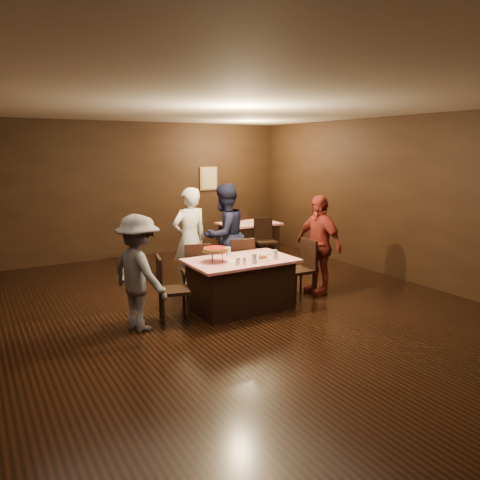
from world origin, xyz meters
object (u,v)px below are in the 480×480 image
(main_table, at_px, (241,284))
(diner_white_jacket, at_px, (190,239))
(chair_back_near, at_px, (266,241))
(glass_back, at_px, (228,251))
(chair_back_far, at_px, (236,232))
(chair_far_right, at_px, (239,265))
(chair_end_right, at_px, (299,269))
(diner_red_shirt, at_px, (318,245))
(chair_far_left, at_px, (196,271))
(diner_navy_hoodie, at_px, (225,235))
(pizza_stand, at_px, (216,250))
(diner_grey_knit, at_px, (139,273))
(glass_front_right, at_px, (275,255))
(glass_front_left, at_px, (254,258))
(chair_end_left, at_px, (173,289))
(back_table, at_px, (249,240))
(plate_empty, at_px, (266,253))

(main_table, distance_m, diner_white_jacket, 1.41)
(chair_back_near, height_order, glass_back, chair_back_near)
(chair_back_far, bearing_deg, glass_back, 45.45)
(chair_far_right, height_order, chair_back_far, same)
(diner_white_jacket, bearing_deg, chair_end_right, 130.55)
(diner_white_jacket, distance_m, diner_red_shirt, 2.18)
(chair_far_left, xyz_separation_m, diner_navy_hoodie, (0.78, 0.47, 0.43))
(pizza_stand, height_order, glass_back, pizza_stand)
(chair_end_right, relative_size, chair_back_near, 1.00)
(diner_red_shirt, bearing_deg, diner_navy_hoodie, -141.30)
(glass_back, bearing_deg, diner_white_jacket, 101.75)
(chair_back_far, bearing_deg, diner_grey_knit, 32.40)
(diner_red_shirt, distance_m, glass_front_right, 1.11)
(diner_navy_hoodie, bearing_deg, glass_front_left, 61.04)
(main_table, distance_m, diner_red_shirt, 1.59)
(chair_far_right, relative_size, diner_red_shirt, 0.57)
(chair_end_left, bearing_deg, diner_white_jacket, -19.25)
(chair_end_right, bearing_deg, chair_back_near, 161.70)
(diner_navy_hoodie, bearing_deg, diner_grey_knit, 15.79)
(diner_navy_hoodie, distance_m, glass_front_right, 1.47)
(back_table, xyz_separation_m, chair_end_left, (-3.05, -2.97, 0.09))
(chair_far_left, relative_size, chair_end_left, 1.00)
(chair_back_near, distance_m, diner_grey_knit, 4.24)
(main_table, bearing_deg, chair_back_near, 49.24)
(diner_navy_hoodie, distance_m, diner_grey_knit, 2.35)
(chair_far_left, height_order, pizza_stand, pizza_stand)
(chair_end_right, bearing_deg, chair_back_far, 168.88)
(glass_front_left, bearing_deg, main_table, 99.46)
(chair_back_near, height_order, diner_red_shirt, diner_red_shirt)
(diner_red_shirt, xyz_separation_m, glass_front_left, (-1.47, -0.33, 0.01))
(pizza_stand, xyz_separation_m, glass_back, (0.35, 0.25, -0.11))
(chair_back_near, relative_size, glass_front_right, 6.79)
(back_table, height_order, diner_red_shirt, diner_red_shirt)
(chair_end_right, relative_size, chair_back_far, 1.00)
(chair_end_right, height_order, diner_red_shirt, diner_red_shirt)
(chair_far_right, distance_m, glass_front_right, 1.07)
(pizza_stand, bearing_deg, chair_end_left, -175.91)
(back_table, xyz_separation_m, chair_end_right, (-0.85, -2.97, 0.09))
(back_table, relative_size, diner_white_jacket, 0.73)
(chair_far_right, bearing_deg, back_table, -113.85)
(chair_far_right, distance_m, chair_back_far, 3.22)
(chair_far_right, xyz_separation_m, diner_red_shirt, (1.12, -0.72, 0.36))
(chair_end_left, xyz_separation_m, diner_white_jacket, (0.84, 1.29, 0.41))
(main_table, bearing_deg, diner_white_jacket, 101.22)
(diner_navy_hoodie, xyz_separation_m, pizza_stand, (-0.78, -1.17, 0.04))
(glass_back, bearing_deg, plate_empty, -14.04)
(main_table, relative_size, chair_back_far, 1.68)
(chair_far_left, xyz_separation_m, chair_back_near, (2.35, 1.52, 0.00))
(diner_navy_hoodie, height_order, glass_back, diner_navy_hoodie)
(chair_end_right, xyz_separation_m, diner_red_shirt, (0.42, 0.03, 0.36))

